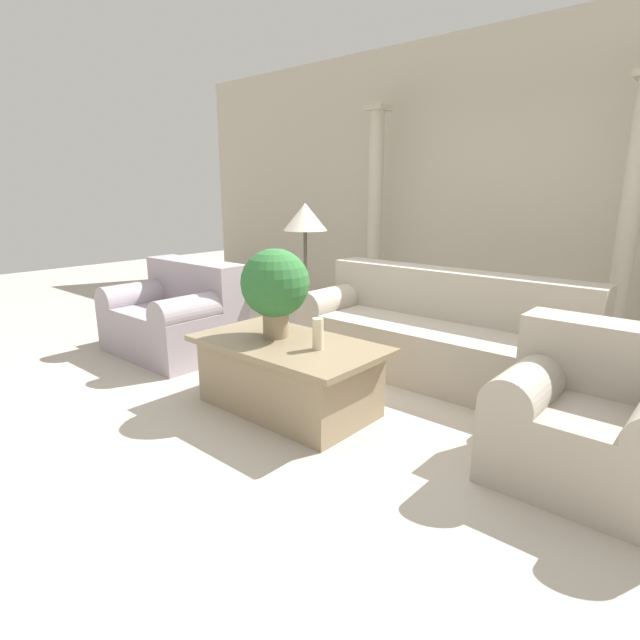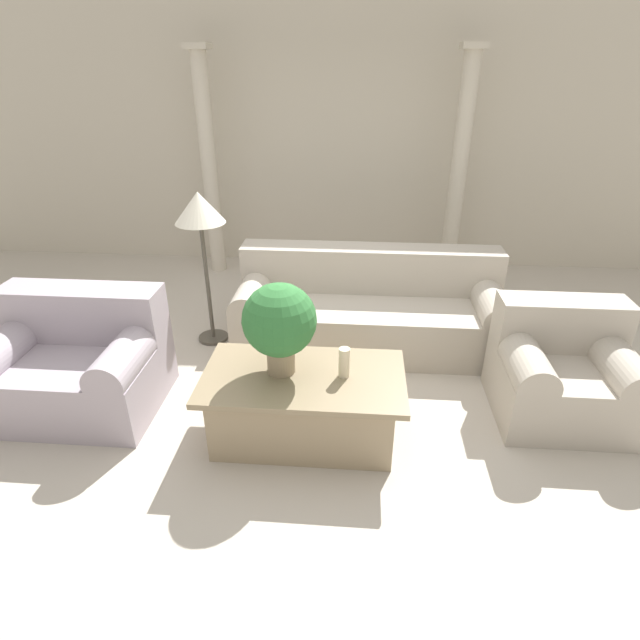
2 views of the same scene
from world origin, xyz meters
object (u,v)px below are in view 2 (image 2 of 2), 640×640
object	(u,v)px
loveseat	(76,361)
potted_plant	(279,322)
sofa_long	(369,309)
coffee_table	(304,404)
floor_lamp	(200,216)
armchair	(563,371)

from	to	relation	value
loveseat	potted_plant	distance (m)	1.64
sofa_long	loveseat	xyz separation A→B (m)	(-2.14, -1.06, 0.01)
loveseat	coffee_table	bearing A→B (deg)	-8.29
sofa_long	coffee_table	size ratio (longest dim) A/B	1.75
coffee_table	potted_plant	bearing A→B (deg)	166.04
sofa_long	potted_plant	world-z (taller)	potted_plant
potted_plant	floor_lamp	distance (m)	1.50
sofa_long	coffee_table	distance (m)	1.39
coffee_table	loveseat	bearing A→B (deg)	171.71
loveseat	coffee_table	distance (m)	1.72
coffee_table	floor_lamp	distance (m)	1.83
sofa_long	loveseat	world-z (taller)	same
loveseat	potted_plant	world-z (taller)	potted_plant
sofa_long	potted_plant	bearing A→B (deg)	-114.77
sofa_long	floor_lamp	world-z (taller)	floor_lamp
sofa_long	coffee_table	world-z (taller)	sofa_long
coffee_table	armchair	distance (m)	1.85
sofa_long	armchair	world-z (taller)	sofa_long
loveseat	floor_lamp	size ratio (longest dim) A/B	0.87
coffee_table	sofa_long	bearing A→B (deg)	71.48
coffee_table	floor_lamp	world-z (taller)	floor_lamp
sofa_long	potted_plant	xyz separation A→B (m)	(-0.59, -1.28, 0.51)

